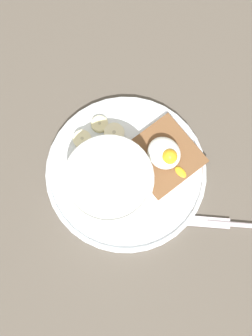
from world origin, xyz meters
TOP-DOWN VIEW (x-y plane):
  - ground_plane at (0.00, 0.00)cm, footprint 120.00×120.00cm
  - plate at (0.00, 0.00)cm, footprint 25.48×25.48cm
  - oatmeal_bowl at (-0.59, 3.60)cm, footprint 13.22×13.22cm
  - toast_slice at (-1.73, -6.08)cm, footprint 10.33×10.33cm
  - poached_egg at (-1.97, -6.10)cm, footprint 7.62×4.95cm
  - banana_slice_front at (6.07, -2.24)cm, footprint 3.87×3.81cm
  - banana_slice_left at (8.73, -1.31)cm, footprint 3.71×3.74cm
  - banana_slice_back at (8.21, 2.46)cm, footprint 4.20×4.21cm
  - knife at (-16.41, -7.87)cm, footprint 10.48×11.45cm

SIDE VIEW (x-z plane):
  - ground_plane at x=0.00cm, z-range 0.00..2.00cm
  - knife at x=-16.41cm, z-range 2.00..2.80cm
  - plate at x=0.00cm, z-range 2.00..3.60cm
  - banana_slice_left at x=8.73cm, z-range 2.93..4.08cm
  - banana_slice_front at x=6.07cm, z-range 2.93..4.19cm
  - toast_slice at x=-1.73cm, z-range 3.07..4.20cm
  - banana_slice_back at x=8.21cm, z-range 2.94..4.51cm
  - poached_egg at x=-1.97cm, z-range 3.83..7.06cm
  - oatmeal_bowl at x=-0.59cm, z-range 3.04..9.65cm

